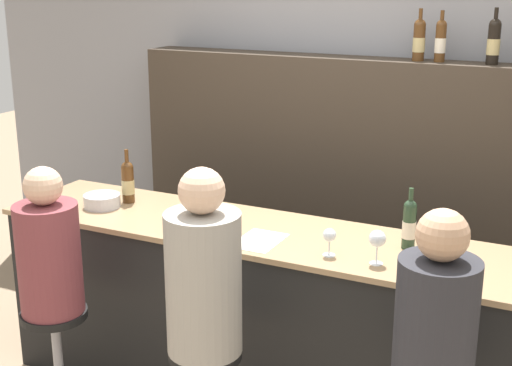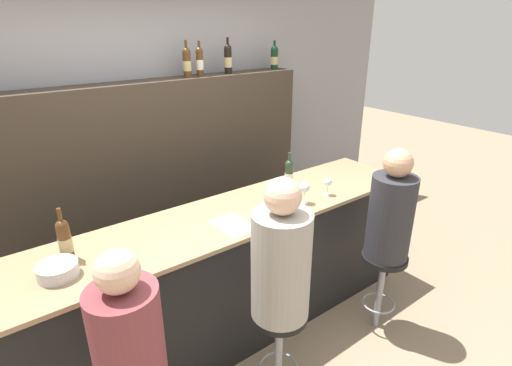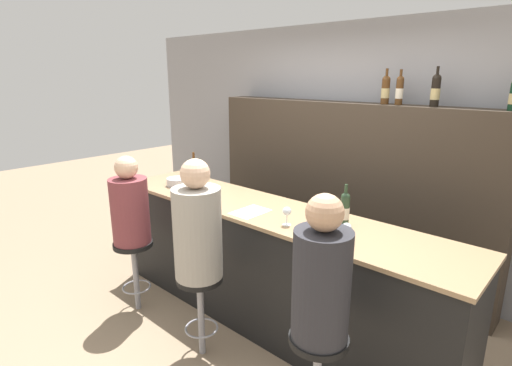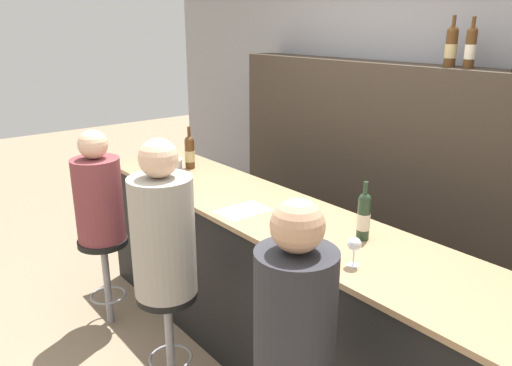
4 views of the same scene
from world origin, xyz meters
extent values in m
cube|color=gray|center=(0.00, 1.74, 1.30)|extent=(6.40, 0.05, 2.60)
cube|color=black|center=(0.00, 0.32, 0.50)|extent=(3.22, 0.65, 0.99)
cube|color=#997A56|center=(0.00, 0.32, 1.01)|extent=(3.26, 0.69, 0.03)
cube|color=#382D23|center=(0.00, 1.51, 0.91)|extent=(3.06, 0.28, 1.82)
cylinder|color=#4C2D14|center=(-1.05, 0.41, 1.13)|extent=(0.07, 0.07, 0.21)
cylinder|color=tan|center=(-1.05, 0.41, 1.12)|extent=(0.08, 0.08, 0.09)
sphere|color=#4C2D14|center=(-1.05, 0.41, 1.24)|extent=(0.07, 0.07, 0.07)
cylinder|color=#4C2D14|center=(-1.05, 0.41, 1.30)|extent=(0.02, 0.02, 0.10)
cylinder|color=#233823|center=(0.65, 0.41, 1.13)|extent=(0.07, 0.07, 0.22)
cylinder|color=beige|center=(0.65, 0.41, 1.12)|extent=(0.07, 0.07, 0.09)
sphere|color=#233823|center=(0.65, 0.41, 1.24)|extent=(0.07, 0.07, 0.07)
cylinder|color=#233823|center=(0.65, 0.41, 1.29)|extent=(0.02, 0.02, 0.08)
cylinder|color=#4C2D14|center=(0.37, 1.51, 1.93)|extent=(0.07, 0.07, 0.22)
cylinder|color=tan|center=(0.37, 1.51, 1.92)|extent=(0.07, 0.07, 0.09)
sphere|color=#4C2D14|center=(0.37, 1.51, 2.04)|extent=(0.07, 0.07, 0.07)
cylinder|color=#4C2D14|center=(0.37, 1.51, 2.09)|extent=(0.02, 0.02, 0.08)
cylinder|color=#4C2D14|center=(0.50, 1.51, 1.93)|extent=(0.06, 0.06, 0.22)
cylinder|color=beige|center=(0.50, 1.51, 1.92)|extent=(0.07, 0.07, 0.09)
sphere|color=#4C2D14|center=(0.50, 1.51, 2.04)|extent=(0.06, 0.06, 0.06)
cylinder|color=#4C2D14|center=(0.50, 1.51, 2.09)|extent=(0.02, 0.02, 0.07)
cylinder|color=silver|center=(0.33, 0.15, 1.02)|extent=(0.06, 0.06, 0.00)
cylinder|color=silver|center=(0.33, 0.15, 1.06)|extent=(0.01, 0.01, 0.07)
sphere|color=silver|center=(0.33, 0.15, 1.13)|extent=(0.06, 0.06, 0.06)
cylinder|color=silver|center=(0.56, 0.15, 1.02)|extent=(0.06, 0.06, 0.00)
cylinder|color=silver|center=(0.56, 0.15, 1.07)|extent=(0.01, 0.01, 0.09)
sphere|color=silver|center=(0.56, 0.15, 1.15)|extent=(0.08, 0.08, 0.08)
cylinder|color=silver|center=(0.81, 0.15, 1.02)|extent=(0.06, 0.06, 0.00)
cylinder|color=silver|center=(0.81, 0.15, 1.06)|extent=(0.01, 0.01, 0.08)
sphere|color=silver|center=(0.81, 0.15, 1.13)|extent=(0.06, 0.06, 0.06)
cylinder|color=#B7B7BC|center=(-1.13, 0.27, 1.06)|extent=(0.21, 0.21, 0.08)
cube|color=white|center=(-0.06, 0.17, 1.02)|extent=(0.21, 0.30, 0.00)
cylinder|color=gray|center=(-0.99, -0.35, 0.31)|extent=(0.05, 0.05, 0.62)
torus|color=gray|center=(-0.99, -0.35, 0.22)|extent=(0.26, 0.26, 0.02)
cylinder|color=black|center=(-0.99, -0.35, 0.64)|extent=(0.34, 0.34, 0.04)
cylinder|color=brown|center=(-0.99, -0.35, 0.95)|extent=(0.32, 0.32, 0.58)
sphere|color=#D8AD8C|center=(-0.99, -0.35, 1.33)|extent=(0.19, 0.19, 0.19)
cylinder|color=gray|center=(-0.09, -0.35, 0.31)|extent=(0.05, 0.05, 0.62)
torus|color=gray|center=(-0.09, -0.35, 0.22)|extent=(0.26, 0.26, 0.02)
cylinder|color=black|center=(-0.09, -0.35, 0.64)|extent=(0.34, 0.34, 0.04)
cylinder|color=gray|center=(-0.09, -0.35, 0.99)|extent=(0.35, 0.35, 0.67)
sphere|color=#D8AD8C|center=(-0.09, -0.35, 1.43)|extent=(0.21, 0.21, 0.21)
cylinder|color=#28282D|center=(0.95, -0.35, 0.98)|extent=(0.32, 0.32, 0.64)
sphere|color=tan|center=(0.95, -0.35, 1.40)|extent=(0.20, 0.20, 0.20)
camera|label=1|loc=(1.43, -2.90, 2.33)|focal=50.00mm
camera|label=2|loc=(-1.37, -1.81, 2.30)|focal=28.00mm
camera|label=3|loc=(2.00, -2.03, 2.09)|focal=28.00mm
camera|label=4|loc=(2.15, -1.50, 2.09)|focal=35.00mm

